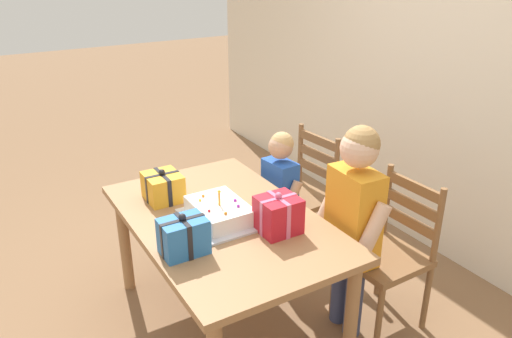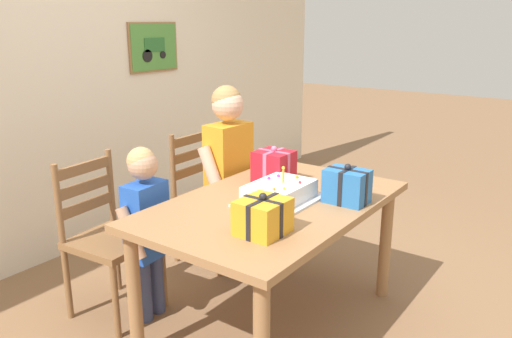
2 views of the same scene
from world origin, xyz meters
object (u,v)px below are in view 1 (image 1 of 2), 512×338
Objects in this scene: dining_table at (224,232)px; chair_right at (389,253)px; birthday_cake at (219,212)px; gift_box_beside_cake at (163,187)px; chair_left at (301,195)px; child_older at (354,213)px; gift_box_corner_small at (183,236)px; child_younger at (280,189)px; gift_box_red_large at (278,215)px.

dining_table is 1.60× the size of chair_right.
gift_box_beside_cake is at bearing -156.81° from birthday_cake.
chair_left is (-0.06, 1.04, -0.34)m from gift_box_beside_cake.
birthday_cake is at bearing -119.67° from child_older.
gift_box_corner_small is 0.94m from child_older.
birthday_cake is 0.48× the size of chair_right.
chair_left is (-0.65, 1.16, -0.35)m from gift_box_corner_small.
child_younger is at bearing 120.40° from dining_table.
gift_box_beside_cake is 0.82m from child_younger.
child_older is at bearing -16.41° from chair_left.
gift_box_red_large is (0.26, 0.21, 0.05)m from birthday_cake.
gift_box_corner_small is 0.24× the size of chair_right.
gift_box_corner_small reaches higher than dining_table.
gift_box_beside_cake is (-0.39, -0.17, 0.03)m from birthday_cake.
gift_box_red_large is 1.00× the size of gift_box_beside_cake.
gift_box_corner_small is at bearing -55.95° from birthday_cake.
chair_right is at bearing 64.11° from birthday_cake.
gift_box_beside_cake reaches higher than chair_left.
birthday_cake is at bearing -115.89° from chair_right.
gift_box_red_large is 0.18× the size of child_older.
gift_box_corner_small is at bearing -56.63° from dining_table.
chair_right is (0.17, 0.66, -0.36)m from gift_box_red_large.
gift_box_corner_small is (-0.06, -0.50, -0.01)m from gift_box_red_large.
gift_box_beside_cake is 1.00× the size of gift_box_corner_small.
gift_box_beside_cake is 0.60m from gift_box_corner_small.
chair_right is at bearing 51.91° from gift_box_beside_cake.
child_older is at bearing 60.33° from birthday_cake.
child_younger is (-0.79, -0.24, 0.14)m from chair_right.
child_older is (0.37, 0.60, 0.13)m from dining_table.
gift_box_beside_cake reaches higher than chair_right.
chair_left is 0.91× the size of child_younger.
gift_box_corner_small is at bearing -60.74° from chair_left.
child_older reaches higher than birthday_cake.
gift_box_red_large reaches higher than chair_right.
gift_box_red_large is 0.75m from gift_box_beside_cake.
gift_box_corner_small is at bearing -100.00° from child_older.
child_older is at bearing 46.77° from gift_box_beside_cake.
child_older is at bearing -104.74° from chair_right.
child_younger is (0.02, 0.80, -0.20)m from gift_box_beside_cake.
birthday_cake is 0.35m from gift_box_corner_small.
dining_table is at bearing 123.37° from gift_box_corner_small.
chair_right is at bearing 79.01° from gift_box_corner_small.
dining_table is at bearing -121.74° from child_older.
dining_table is 6.52× the size of gift_box_red_large.
dining_table is 6.56× the size of gift_box_corner_small.
child_younger reaches higher than birthday_cake.
gift_box_red_large is 0.24× the size of chair_left.
gift_box_beside_cake is at bearing -149.84° from gift_box_red_large.
gift_box_red_large is 0.77m from chair_right.
gift_box_red_large is at bearing -34.08° from child_younger.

